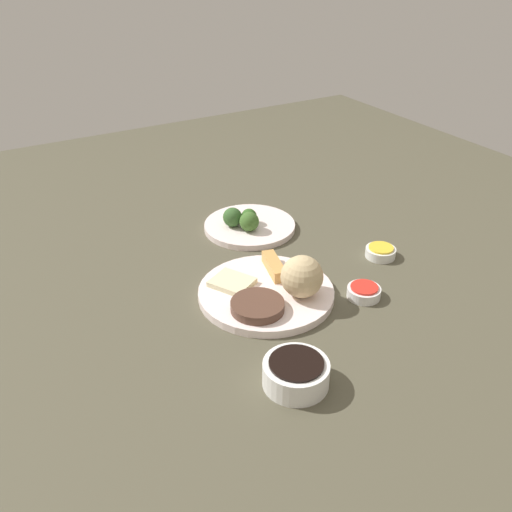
{
  "coord_description": "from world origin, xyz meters",
  "views": [
    {
      "loc": [
        -0.45,
        -0.81,
        0.65
      ],
      "look_at": [
        0.06,
        0.05,
        0.06
      ],
      "focal_mm": 39.63,
      "sensor_mm": 36.0,
      "label": 1
    }
  ],
  "objects_px": {
    "broccoli_plate": "(250,226)",
    "sauce_ramekin_hot_mustard": "(380,253)",
    "sauce_ramekin_sweet_and_sour": "(364,292)",
    "main_plate": "(266,293)",
    "soy_sauce_bowl": "(296,374)"
  },
  "relations": [
    {
      "from": "broccoli_plate",
      "to": "soy_sauce_bowl",
      "type": "bearing_deg",
      "value": -112.1
    },
    {
      "from": "broccoli_plate",
      "to": "sauce_ramekin_sweet_and_sour",
      "type": "relative_size",
      "value": 3.3
    },
    {
      "from": "broccoli_plate",
      "to": "sauce_ramekin_hot_mustard",
      "type": "bearing_deg",
      "value": -54.94
    },
    {
      "from": "soy_sauce_bowl",
      "to": "sauce_ramekin_hot_mustard",
      "type": "height_order",
      "value": "soy_sauce_bowl"
    },
    {
      "from": "main_plate",
      "to": "broccoli_plate",
      "type": "xyz_separation_m",
      "value": [
        0.11,
        0.26,
        -0.0
      ]
    },
    {
      "from": "main_plate",
      "to": "soy_sauce_bowl",
      "type": "relative_size",
      "value": 2.51
    },
    {
      "from": "broccoli_plate",
      "to": "sauce_ramekin_hot_mustard",
      "type": "relative_size",
      "value": 3.3
    },
    {
      "from": "main_plate",
      "to": "broccoli_plate",
      "type": "relative_size",
      "value": 1.22
    },
    {
      "from": "broccoli_plate",
      "to": "sauce_ramekin_hot_mustard",
      "type": "xyz_separation_m",
      "value": [
        0.18,
        -0.26,
        0.0
      ]
    },
    {
      "from": "soy_sauce_bowl",
      "to": "sauce_ramekin_sweet_and_sour",
      "type": "bearing_deg",
      "value": 28.23
    },
    {
      "from": "sauce_ramekin_hot_mustard",
      "to": "sauce_ramekin_sweet_and_sour",
      "type": "distance_m",
      "value": 0.17
    },
    {
      "from": "sauce_ramekin_hot_mustard",
      "to": "sauce_ramekin_sweet_and_sour",
      "type": "xyz_separation_m",
      "value": [
        -0.13,
        -0.1,
        0.0
      ]
    },
    {
      "from": "main_plate",
      "to": "soy_sauce_bowl",
      "type": "xyz_separation_m",
      "value": [
        -0.09,
        -0.23,
        0.01
      ]
    },
    {
      "from": "main_plate",
      "to": "sauce_ramekin_hot_mustard",
      "type": "xyz_separation_m",
      "value": [
        0.3,
        0.0,
        0.0
      ]
    },
    {
      "from": "broccoli_plate",
      "to": "soy_sauce_bowl",
      "type": "relative_size",
      "value": 2.05
    }
  ]
}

